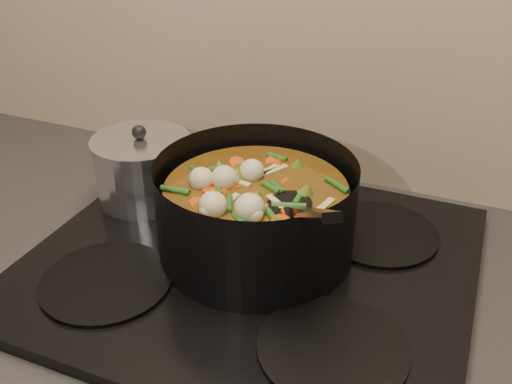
% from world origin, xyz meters
% --- Properties ---
extents(stovetop, '(0.62, 0.54, 0.03)m').
position_xyz_m(stovetop, '(0.00, 1.93, 0.92)').
color(stovetop, black).
rests_on(stovetop, counter).
extents(stockpot, '(0.36, 0.37, 0.21)m').
position_xyz_m(stockpot, '(-0.00, 1.95, 1.00)').
color(stockpot, black).
rests_on(stockpot, stovetop).
extents(saucepan, '(0.16, 0.16, 0.13)m').
position_xyz_m(saucepan, '(-0.24, 2.02, 0.99)').
color(saucepan, silver).
rests_on(saucepan, stovetop).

